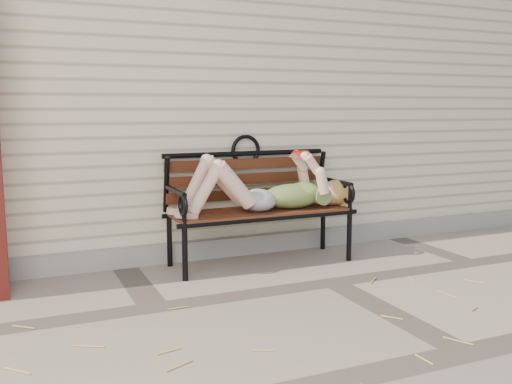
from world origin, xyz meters
name	(u,v)px	position (x,y,z in m)	size (l,w,h in m)	color
ground	(333,282)	(0.00, 0.00, 0.00)	(80.00, 80.00, 0.00)	gray
house_wall	(197,81)	(0.00, 3.00, 1.50)	(8.00, 4.00, 3.00)	beige
foundation_strip	(273,242)	(0.00, 0.97, 0.07)	(8.00, 0.10, 0.15)	gray
garden_bench	(256,191)	(-0.25, 0.75, 0.55)	(1.52, 0.61, 0.98)	black
reading_woman	(264,189)	(-0.24, 0.63, 0.58)	(1.43, 0.33, 0.45)	#093840
straw_scatter	(377,353)	(-0.41, -1.09, 0.01)	(2.90, 1.61, 0.01)	tan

